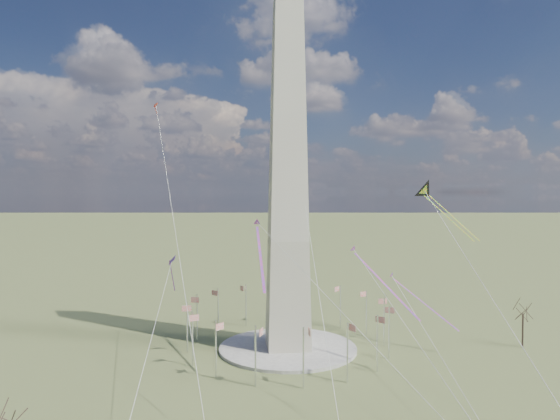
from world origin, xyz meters
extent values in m
plane|color=#515D2E|center=(0.00, 0.00, 0.00)|extent=(2000.00, 2000.00, 0.00)
cylinder|color=beige|center=(0.00, 0.00, 0.40)|extent=(36.00, 36.00, 0.80)
cylinder|color=silver|center=(26.00, 0.00, 6.50)|extent=(0.36, 0.36, 13.00)
cube|color=red|center=(26.00, 1.30, 11.80)|extent=(2.40, 0.08, 1.50)
cylinder|color=silver|center=(24.02, 9.95, 6.50)|extent=(0.36, 0.36, 13.00)
cube|color=red|center=(23.52, 11.15, 11.80)|extent=(2.25, 0.99, 1.50)
cylinder|color=silver|center=(18.38, 18.38, 6.50)|extent=(0.36, 0.36, 13.00)
cube|color=red|center=(17.47, 19.30, 11.80)|extent=(1.75, 1.75, 1.50)
cylinder|color=silver|center=(9.95, 24.02, 6.50)|extent=(0.36, 0.36, 13.00)
cube|color=red|center=(8.75, 24.52, 11.80)|extent=(0.99, 2.25, 1.50)
cylinder|color=silver|center=(0.00, 26.00, 6.50)|extent=(0.36, 0.36, 13.00)
cube|color=red|center=(-1.30, 26.00, 11.80)|extent=(0.08, 2.40, 1.50)
cylinder|color=silver|center=(-9.95, 24.02, 6.50)|extent=(0.36, 0.36, 13.00)
cube|color=red|center=(-11.15, 23.52, 11.80)|extent=(0.99, 2.25, 1.50)
cylinder|color=silver|center=(-18.38, 18.38, 6.50)|extent=(0.36, 0.36, 13.00)
cube|color=red|center=(-19.30, 17.47, 11.80)|extent=(1.75, 1.75, 1.50)
cylinder|color=silver|center=(-24.02, 9.95, 6.50)|extent=(0.36, 0.36, 13.00)
cube|color=red|center=(-24.52, 8.75, 11.80)|extent=(2.25, 0.99, 1.50)
cylinder|color=silver|center=(-26.00, 0.00, 6.50)|extent=(0.36, 0.36, 13.00)
cube|color=red|center=(-26.00, -1.30, 11.80)|extent=(2.40, 0.08, 1.50)
cylinder|color=silver|center=(-24.02, -9.95, 6.50)|extent=(0.36, 0.36, 13.00)
cube|color=red|center=(-23.52, -11.15, 11.80)|extent=(2.25, 0.99, 1.50)
cylinder|color=silver|center=(-18.38, -18.38, 6.50)|extent=(0.36, 0.36, 13.00)
cube|color=red|center=(-17.47, -19.30, 11.80)|extent=(1.75, 1.75, 1.50)
cylinder|color=silver|center=(-9.95, -24.02, 6.50)|extent=(0.36, 0.36, 13.00)
cube|color=red|center=(-8.75, -24.52, 11.80)|extent=(0.99, 2.25, 1.50)
cylinder|color=silver|center=(0.00, -26.00, 6.50)|extent=(0.36, 0.36, 13.00)
cube|color=red|center=(1.30, -26.00, 11.80)|extent=(0.08, 2.40, 1.50)
cylinder|color=silver|center=(9.95, -24.02, 6.50)|extent=(0.36, 0.36, 13.00)
cube|color=red|center=(11.15, -23.52, 11.80)|extent=(0.99, 2.25, 1.50)
cylinder|color=silver|center=(18.38, -18.38, 6.50)|extent=(0.36, 0.36, 13.00)
cube|color=red|center=(19.30, -17.47, 11.80)|extent=(1.75, 1.75, 1.50)
cylinder|color=silver|center=(24.02, -9.95, 6.50)|extent=(0.36, 0.36, 13.00)
cube|color=red|center=(24.52, -8.75, 11.80)|extent=(2.25, 0.99, 1.50)
cylinder|color=#45312A|center=(62.37, -4.95, 4.49)|extent=(0.44, 0.44, 8.98)
cube|color=orange|center=(45.05, 0.25, 34.57)|extent=(7.67, 15.26, 11.73)
cube|color=orange|center=(43.12, -0.68, 34.57)|extent=(7.67, 15.26, 11.73)
cube|color=#451C80|center=(-30.67, 9.62, 22.64)|extent=(1.75, 2.99, 2.59)
cube|color=#FF2841|center=(-30.67, 9.62, 18.36)|extent=(1.27, 3.21, 8.95)
cube|color=#FF2841|center=(21.82, -13.33, 19.10)|extent=(10.65, 18.63, 13.12)
cube|color=#FF2841|center=(-8.14, -14.24, 26.30)|extent=(0.87, 20.25, 12.68)
cube|color=#FF2841|center=(36.09, -2.82, 11.79)|extent=(13.23, 13.43, 11.44)
cube|color=red|center=(-37.89, 34.08, 68.90)|extent=(1.42, 2.04, 1.56)
cube|color=red|center=(-37.89, 34.08, 67.21)|extent=(1.08, 1.17, 3.57)
cube|color=white|center=(5.20, 48.68, 81.74)|extent=(1.19, 2.00, 1.73)
cube|color=white|center=(5.20, 48.68, 79.85)|extent=(0.72, 1.48, 3.96)
camera|label=1|loc=(-16.27, -128.26, 41.24)|focal=32.00mm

